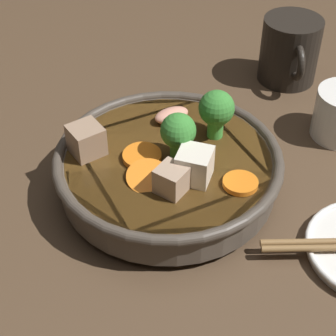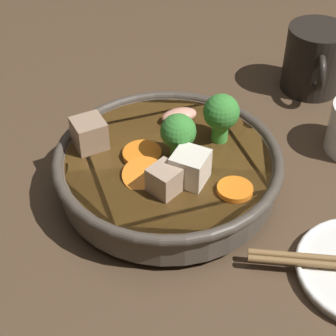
{
  "view_description": "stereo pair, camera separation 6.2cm",
  "coord_description": "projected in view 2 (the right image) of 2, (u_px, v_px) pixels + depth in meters",
  "views": [
    {
      "loc": [
        0.47,
        -0.03,
        0.44
      ],
      "look_at": [
        0.0,
        0.0,
        0.03
      ],
      "focal_mm": 60.0,
      "sensor_mm": 36.0,
      "label": 1
    },
    {
      "loc": [
        0.47,
        0.03,
        0.44
      ],
      "look_at": [
        0.0,
        0.0,
        0.03
      ],
      "focal_mm": 60.0,
      "sensor_mm": 36.0,
      "label": 2
    }
  ],
  "objects": [
    {
      "name": "ground_plane",
      "position": [
        168.0,
        189.0,
        0.64
      ],
      "size": [
        3.0,
        3.0,
        0.0
      ],
      "primitive_type": "plane",
      "color": "#4C3826"
    },
    {
      "name": "dark_mug",
      "position": [
        314.0,
        59.0,
        0.77
      ],
      "size": [
        0.11,
        0.08,
        0.09
      ],
      "color": "black",
      "rests_on": "ground_plane"
    },
    {
      "name": "stirfry_bowl",
      "position": [
        169.0,
        166.0,
        0.62
      ],
      "size": [
        0.25,
        0.25,
        0.11
      ],
      "color": "#51473D",
      "rests_on": "ground_plane"
    }
  ]
}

